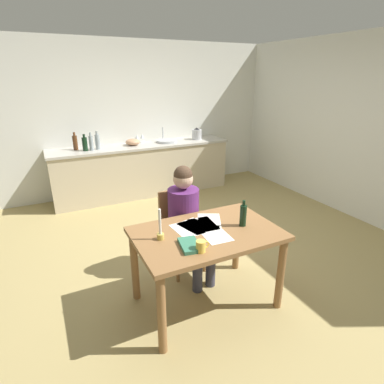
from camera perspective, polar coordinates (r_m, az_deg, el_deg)
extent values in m
cube|color=tan|center=(3.91, 1.72, -10.96)|extent=(5.20, 5.20, 0.04)
cube|color=silver|center=(5.80, -10.52, 13.08)|extent=(5.20, 0.12, 2.60)
cube|color=silver|center=(5.16, 28.82, 10.00)|extent=(0.12, 5.20, 2.60)
cube|color=beige|center=(5.64, -8.92, 3.91)|extent=(3.07, 0.60, 0.86)
cube|color=#B7B2A8|center=(5.53, -9.18, 8.38)|extent=(3.11, 0.64, 0.04)
cube|color=olive|center=(2.75, 2.73, -7.62)|extent=(1.26, 0.82, 0.04)
cylinder|color=olive|center=(2.51, -5.58, -21.41)|extent=(0.07, 0.07, 0.71)
cylinder|color=olive|center=(3.00, 15.90, -14.25)|extent=(0.07, 0.07, 0.71)
cylinder|color=olive|center=(3.04, -10.44, -13.18)|extent=(0.07, 0.07, 0.71)
cylinder|color=olive|center=(3.46, 8.18, -8.59)|extent=(0.07, 0.07, 0.71)
cube|color=olive|center=(3.35, -1.68, -7.03)|extent=(0.45, 0.45, 0.04)
cube|color=olive|center=(3.40, -3.37, -2.68)|extent=(0.36, 0.08, 0.40)
cylinder|color=olive|center=(3.27, -2.62, -12.73)|extent=(0.04, 0.04, 0.47)
cylinder|color=olive|center=(3.43, 2.35, -11.00)|extent=(0.04, 0.04, 0.47)
cylinder|color=olive|center=(3.52, -5.51, -10.14)|extent=(0.04, 0.04, 0.47)
cylinder|color=olive|center=(3.67, -0.78, -8.69)|extent=(0.04, 0.04, 0.47)
cylinder|color=#592666|center=(3.23, -1.58, -3.66)|extent=(0.36, 0.36, 0.50)
sphere|color=#D8AD8C|center=(3.10, -1.64, 2.41)|extent=(0.20, 0.20, 0.20)
sphere|color=#473323|center=(3.09, -1.65, 3.11)|extent=(0.19, 0.19, 0.19)
cylinder|color=#383847|center=(3.17, -0.93, -9.31)|extent=(0.18, 0.39, 0.13)
cylinder|color=#383847|center=(3.15, 1.01, -14.30)|extent=(0.10, 0.10, 0.45)
cylinder|color=#383847|center=(3.24, 1.48, -8.53)|extent=(0.18, 0.39, 0.13)
cylinder|color=#383847|center=(3.23, 3.42, -13.38)|extent=(0.10, 0.10, 0.45)
cylinder|color=#F2CC4C|center=(2.43, 1.60, -9.91)|extent=(0.08, 0.08, 0.09)
torus|color=#F2CC4C|center=(2.44, 2.50, -9.59)|extent=(0.06, 0.01, 0.06)
cylinder|color=gold|center=(2.62, -5.79, -8.09)|extent=(0.06, 0.06, 0.05)
cylinder|color=white|center=(2.56, -5.90, -5.41)|extent=(0.02, 0.02, 0.22)
cube|color=#347558|center=(2.50, -0.43, -9.69)|extent=(0.18, 0.26, 0.03)
cube|color=white|center=(2.78, -0.96, -6.78)|extent=(0.23, 0.31, 0.00)
cube|color=white|center=(2.94, 3.14, -5.19)|extent=(0.32, 0.36, 0.00)
cube|color=white|center=(2.86, 2.09, -5.92)|extent=(0.23, 0.31, 0.00)
cube|color=white|center=(2.83, 0.56, -6.25)|extent=(0.28, 0.34, 0.00)
cube|color=white|center=(2.69, 4.30, -7.82)|extent=(0.23, 0.31, 0.00)
cylinder|color=black|center=(2.83, 9.33, -4.30)|extent=(0.06, 0.06, 0.20)
cylinder|color=black|center=(2.78, 9.47, -2.02)|extent=(0.03, 0.03, 0.05)
cylinder|color=#B2B7BC|center=(5.67, -4.72, 9.29)|extent=(0.36, 0.36, 0.04)
cylinder|color=silver|center=(5.80, -5.35, 10.52)|extent=(0.02, 0.02, 0.24)
cylinder|color=#593319|center=(5.38, -20.59, 8.43)|extent=(0.07, 0.07, 0.22)
cylinder|color=#593319|center=(5.35, -20.78, 9.89)|extent=(0.03, 0.03, 0.06)
cylinder|color=black|center=(5.25, -19.01, 8.27)|extent=(0.08, 0.08, 0.21)
cylinder|color=black|center=(5.23, -19.18, 9.68)|extent=(0.04, 0.04, 0.05)
cylinder|color=#8C999E|center=(5.25, -17.97, 8.48)|extent=(0.06, 0.06, 0.23)
cylinder|color=#8C999E|center=(5.22, -18.14, 10.00)|extent=(0.03, 0.03, 0.06)
cylinder|color=#8C999E|center=(5.30, -16.90, 8.74)|extent=(0.08, 0.08, 0.23)
cylinder|color=#8C999E|center=(5.28, -17.06, 10.28)|extent=(0.03, 0.03, 0.06)
ellipsoid|color=tan|center=(5.48, -10.79, 8.97)|extent=(0.24, 0.24, 0.11)
cylinder|color=#B7BABF|center=(5.91, 0.88, 10.50)|extent=(0.18, 0.18, 0.18)
cone|color=#262628|center=(5.89, 0.89, 11.55)|extent=(0.11, 0.11, 0.04)
cylinder|color=silver|center=(5.69, -9.06, 8.94)|extent=(0.06, 0.06, 0.00)
cylinder|color=silver|center=(5.68, -9.08, 9.31)|extent=(0.01, 0.01, 0.07)
cone|color=silver|center=(5.67, -9.12, 10.05)|extent=(0.07, 0.07, 0.08)
cylinder|color=silver|center=(5.66, -9.99, 8.83)|extent=(0.06, 0.06, 0.00)
cylinder|color=silver|center=(5.65, -10.01, 9.20)|extent=(0.01, 0.01, 0.07)
cone|color=silver|center=(5.64, -10.06, 9.95)|extent=(0.07, 0.07, 0.08)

